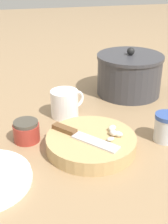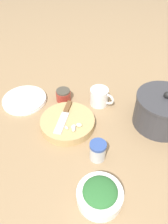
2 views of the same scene
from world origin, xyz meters
name	(u,v)px [view 1 (image 1 of 2)]	position (x,y,z in m)	size (l,w,h in m)	color
ground_plane	(97,131)	(0.00, 0.00, 0.00)	(5.00, 5.00, 0.00)	#997A56
cutting_board	(91,143)	(-0.04, -0.09, 0.02)	(0.24, 0.24, 0.04)	tan
chef_knife	(80,135)	(-0.07, -0.08, 0.04)	(0.15, 0.18, 0.01)	brown
garlic_cloves	(114,133)	(0.02, -0.09, 0.05)	(0.06, 0.07, 0.02)	silver
spice_jar	(165,127)	(0.17, -0.09, 0.04)	(0.07, 0.07, 0.08)	silver
coffee_mug	(65,103)	(-0.07, 0.13, 0.04)	(0.12, 0.09, 0.09)	white
honey_jar	(27,132)	(-0.21, 0.00, 0.03)	(0.08, 0.08, 0.06)	#9E3328
stock_pot	(129,74)	(0.20, 0.26, 0.08)	(0.25, 0.25, 0.18)	#38383D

